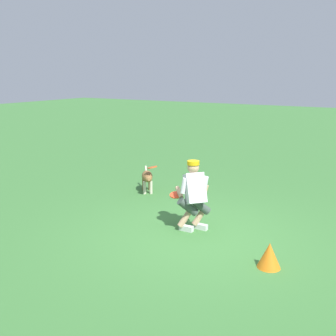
# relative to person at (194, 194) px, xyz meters

# --- Properties ---
(ground_plane) EXTENTS (60.00, 60.00, 0.00)m
(ground_plane) POSITION_rel_person_xyz_m (-0.17, 0.22, -0.70)
(ground_plane) COLOR #3D7838
(person) EXTENTS (0.71, 0.58, 1.29)m
(person) POSITION_rel_person_xyz_m (0.00, 0.00, 0.00)
(person) COLOR silver
(person) RESTS_ON ground_plane
(dog) EXTENTS (0.67, 0.82, 0.55)m
(dog) POSITION_rel_person_xyz_m (2.07, -1.57, -0.33)
(dog) COLOR olive
(dog) RESTS_ON ground_plane
(frisbee_flying) EXTENTS (0.33, 0.33, 0.10)m
(frisbee_flying) POSITION_rel_person_xyz_m (1.85, -1.46, -0.02)
(frisbee_flying) COLOR #E25722
(frisbee_held) EXTENTS (0.31, 0.31, 0.08)m
(frisbee_held) POSITION_rel_person_xyz_m (0.39, -0.03, -0.09)
(frisbee_held) COLOR #F54824
(frisbee_held) RESTS_ON person
(training_cone) EXTENTS (0.35, 0.35, 0.39)m
(training_cone) POSITION_rel_person_xyz_m (-1.64, 0.73, -0.50)
(training_cone) COLOR orange
(training_cone) RESTS_ON ground_plane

